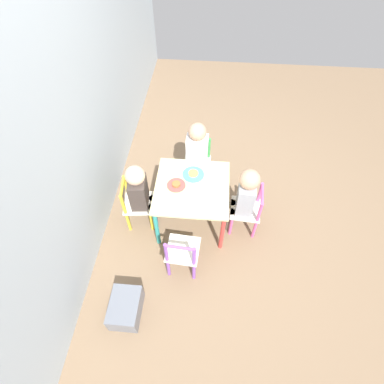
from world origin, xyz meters
name	(u,v)px	position (x,y,z in m)	size (l,w,h in m)	color
ground_plane	(192,219)	(0.00, 0.00, 0.00)	(6.00, 6.00, 0.00)	#7F664C
house_wall	(63,99)	(0.00, 0.84, 1.30)	(6.00, 0.06, 2.60)	#B2C1CC
kids_table	(192,192)	(0.00, 0.00, 0.42)	(0.63, 0.63, 0.49)	beige
chair_yellow	(137,204)	(-0.05, 0.50, 0.25)	(0.29, 0.29, 0.52)	silver
chair_green	(197,163)	(0.50, -0.01, 0.25)	(0.27, 0.27, 0.52)	silver
chair_pink	(248,210)	(-0.04, -0.50, 0.25)	(0.28, 0.28, 0.52)	silver
chair_purple	(182,253)	(-0.50, 0.03, 0.25)	(0.28, 0.28, 0.52)	silver
child_back	(140,191)	(-0.05, 0.44, 0.44)	(0.21, 0.22, 0.73)	#4C608E
child_right	(197,152)	(0.44, -0.01, 0.47)	(0.22, 0.20, 0.78)	#38383D
child_front	(244,196)	(-0.03, -0.44, 0.45)	(0.21, 0.22, 0.75)	#7A6B5B
plate_back	(176,185)	(0.00, 0.13, 0.50)	(0.16, 0.16, 0.03)	#E54C47
plate_right	(193,174)	(0.13, 0.00, 0.50)	(0.19, 0.19, 0.03)	#4C9EE0
storage_bin	(126,308)	(-0.92, 0.43, 0.09)	(0.30, 0.22, 0.19)	slate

